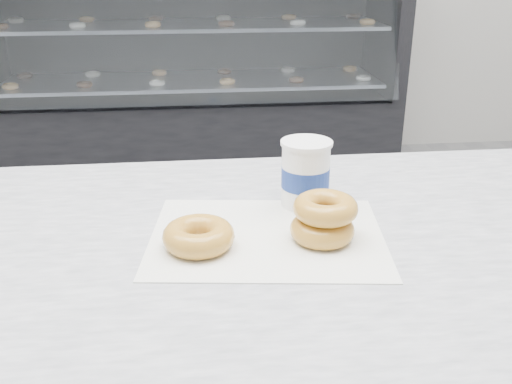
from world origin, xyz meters
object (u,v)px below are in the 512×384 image
at_px(donut_single, 199,236).
at_px(donut_stack, 324,219).
at_px(display_case, 193,95).
at_px(coffee_cup, 306,173).

relative_size(donut_single, donut_stack, 0.78).
height_order(display_case, donut_stack, display_case).
distance_m(donut_stack, coffee_cup, 0.13).
bearing_deg(coffee_cup, display_case, 68.98).
bearing_deg(donut_single, donut_stack, 1.75).
height_order(donut_single, coffee_cup, coffee_cup).
height_order(donut_stack, coffee_cup, coffee_cup).
bearing_deg(donut_single, display_case, 90.07).
bearing_deg(donut_stack, coffee_cup, 91.45).
xyz_separation_m(donut_single, donut_stack, (0.18, 0.01, 0.01)).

